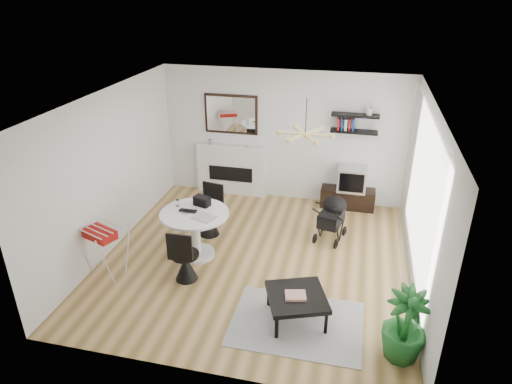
% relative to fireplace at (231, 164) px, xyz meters
% --- Properties ---
extents(floor, '(5.00, 5.00, 0.00)m').
position_rel_fireplace_xyz_m(floor, '(1.10, -2.42, -0.69)').
color(floor, olive).
rests_on(floor, ground).
extents(ceiling, '(5.00, 5.00, 0.00)m').
position_rel_fireplace_xyz_m(ceiling, '(1.10, -2.42, 2.01)').
color(ceiling, white).
rests_on(ceiling, wall_back).
extents(wall_back, '(5.00, 0.00, 5.00)m').
position_rel_fireplace_xyz_m(wall_back, '(1.10, 0.08, 0.66)').
color(wall_back, white).
rests_on(wall_back, floor).
extents(wall_left, '(0.00, 5.00, 5.00)m').
position_rel_fireplace_xyz_m(wall_left, '(-1.40, -2.42, 0.66)').
color(wall_left, white).
rests_on(wall_left, floor).
extents(wall_right, '(0.00, 5.00, 5.00)m').
position_rel_fireplace_xyz_m(wall_right, '(3.60, -2.42, 0.66)').
color(wall_right, white).
rests_on(wall_right, floor).
extents(sheer_curtain, '(0.04, 3.60, 2.60)m').
position_rel_fireplace_xyz_m(sheer_curtain, '(3.50, -2.22, 0.66)').
color(sheer_curtain, white).
rests_on(sheer_curtain, wall_right).
extents(fireplace, '(1.50, 0.17, 2.16)m').
position_rel_fireplace_xyz_m(fireplace, '(0.00, 0.00, 0.00)').
color(fireplace, white).
rests_on(fireplace, floor).
extents(shelf_lower, '(0.90, 0.25, 0.04)m').
position_rel_fireplace_xyz_m(shelf_lower, '(2.49, -0.05, 0.91)').
color(shelf_lower, black).
rests_on(shelf_lower, wall_back).
extents(shelf_upper, '(0.90, 0.25, 0.04)m').
position_rel_fireplace_xyz_m(shelf_upper, '(2.49, -0.05, 1.23)').
color(shelf_upper, black).
rests_on(shelf_upper, wall_back).
extents(pendant_lamp, '(0.90, 0.90, 0.10)m').
position_rel_fireplace_xyz_m(pendant_lamp, '(1.80, -2.12, 1.46)').
color(pendant_lamp, tan).
rests_on(pendant_lamp, ceiling).
extents(tv_console, '(1.08, 0.38, 0.41)m').
position_rel_fireplace_xyz_m(tv_console, '(2.49, -0.12, -0.48)').
color(tv_console, black).
rests_on(tv_console, floor).
extents(crt_tv, '(0.56, 0.49, 0.49)m').
position_rel_fireplace_xyz_m(crt_tv, '(2.54, -0.13, -0.03)').
color(crt_tv, silver).
rests_on(crt_tv, tv_console).
extents(dining_table, '(1.13, 1.13, 0.82)m').
position_rel_fireplace_xyz_m(dining_table, '(0.10, -2.53, -0.14)').
color(dining_table, white).
rests_on(dining_table, floor).
extents(laptop, '(0.30, 0.19, 0.02)m').
position_rel_fireplace_xyz_m(laptop, '(-0.01, -2.58, 0.15)').
color(laptop, black).
rests_on(laptop, dining_table).
extents(black_bag, '(0.30, 0.23, 0.16)m').
position_rel_fireplace_xyz_m(black_bag, '(0.14, -2.26, 0.22)').
color(black_bag, black).
rests_on(black_bag, dining_table).
extents(newspaper, '(0.42, 0.38, 0.01)m').
position_rel_fireplace_xyz_m(newspaper, '(0.32, -2.67, 0.14)').
color(newspaper, beige).
rests_on(newspaper, dining_table).
extents(drinking_glass, '(0.07, 0.07, 0.11)m').
position_rel_fireplace_xyz_m(drinking_glass, '(-0.25, -2.37, 0.19)').
color(drinking_glass, white).
rests_on(drinking_glass, dining_table).
extents(chair_far, '(0.47, 0.48, 0.95)m').
position_rel_fireplace_xyz_m(chair_far, '(0.09, -1.79, -0.39)').
color(chair_far, black).
rests_on(chair_far, floor).
extents(chair_near, '(0.43, 0.44, 0.91)m').
position_rel_fireplace_xyz_m(chair_near, '(0.17, -3.21, -0.40)').
color(chair_near, black).
rests_on(chair_near, floor).
extents(drying_rack, '(0.73, 0.71, 0.86)m').
position_rel_fireplace_xyz_m(drying_rack, '(-1.08, -3.37, -0.23)').
color(drying_rack, white).
rests_on(drying_rack, floor).
extents(stroller, '(0.59, 0.77, 0.87)m').
position_rel_fireplace_xyz_m(stroller, '(2.27, -1.42, -0.31)').
color(stroller, black).
rests_on(stroller, floor).
extents(rug, '(1.77, 1.28, 0.01)m').
position_rel_fireplace_xyz_m(rug, '(2.01, -3.83, -0.68)').
color(rug, '#9D9D9D').
rests_on(rug, floor).
extents(coffee_table, '(0.99, 0.99, 0.40)m').
position_rel_fireplace_xyz_m(coffee_table, '(1.98, -3.73, -0.32)').
color(coffee_table, black).
rests_on(coffee_table, rug).
extents(magazines, '(0.32, 0.28, 0.04)m').
position_rel_fireplace_xyz_m(magazines, '(1.97, -3.77, -0.26)').
color(magazines, '#CA4632').
rests_on(magazines, coffee_table).
extents(potted_plant, '(0.71, 0.71, 0.98)m').
position_rel_fireplace_xyz_m(potted_plant, '(3.35, -4.11, -0.19)').
color(potted_plant, '#1C6224').
rests_on(potted_plant, floor).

